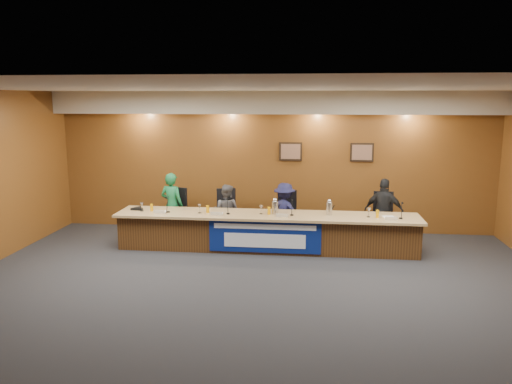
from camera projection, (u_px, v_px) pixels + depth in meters
floor at (252, 294)px, 7.88m from camera, size 10.00×10.00×0.00m
ceiling at (252, 87)px, 7.29m from camera, size 10.00×8.00×0.04m
wall_back at (273, 162)px, 11.49m from camera, size 10.00×0.04×3.20m
soffit at (273, 103)px, 11.00m from camera, size 10.00×0.50×0.50m
dais_body at (267, 233)px, 10.16m from camera, size 6.00×0.80×0.70m
dais_top at (266, 215)px, 10.04m from camera, size 6.10×0.95×0.05m
banner at (265, 237)px, 9.75m from camera, size 2.20×0.02×0.65m
banner_text_upper at (265, 227)px, 9.70m from camera, size 2.00×0.01×0.10m
banner_text_lower at (265, 241)px, 9.75m from camera, size 1.60×0.01×0.28m
wall_photo_left at (291, 151)px, 11.37m from camera, size 0.52×0.04×0.42m
wall_photo_right at (362, 152)px, 11.19m from camera, size 0.52×0.04×0.42m
panelist_a at (172, 205)px, 10.96m from camera, size 0.60×0.47×1.45m
panelist_b at (226, 212)px, 10.85m from camera, size 0.69×0.60×1.22m
panelist_c at (284, 212)px, 10.70m from camera, size 0.94×0.75×1.27m
panelist_d at (384, 212)px, 10.46m from camera, size 0.89×0.57×1.40m
office_chair_a at (174, 215)px, 11.11m from camera, size 0.61×0.61×0.08m
office_chair_b at (227, 217)px, 10.97m from camera, size 0.59×0.59×0.08m
office_chair_c at (285, 218)px, 10.83m from camera, size 0.56×0.56×0.08m
office_chair_d at (383, 221)px, 10.60m from camera, size 0.52×0.52×0.08m
nameplate_a at (159, 211)px, 10.06m from camera, size 0.24×0.08×0.10m
microphone_a at (168, 212)px, 10.18m from camera, size 0.07×0.07×0.02m
juice_glass_a at (152, 208)px, 10.28m from camera, size 0.06×0.06×0.15m
water_glass_a at (142, 207)px, 10.28m from camera, size 0.08×0.08×0.18m
nameplate_b at (216, 213)px, 9.90m from camera, size 0.24×0.08×0.10m
microphone_b at (228, 214)px, 10.03m from camera, size 0.07×0.07×0.02m
juice_glass_b at (208, 209)px, 10.13m from camera, size 0.06×0.06×0.15m
water_glass_b at (200, 209)px, 10.10m from camera, size 0.08×0.08×0.18m
nameplate_c at (282, 215)px, 9.75m from camera, size 0.24×0.08×0.10m
microphone_c at (292, 215)px, 9.92m from camera, size 0.07×0.07×0.02m
juice_glass_c at (269, 211)px, 9.99m from camera, size 0.06×0.06×0.15m
water_glass_c at (261, 210)px, 10.02m from camera, size 0.08×0.08×0.18m
nameplate_d at (391, 218)px, 9.50m from camera, size 0.24×0.08×0.10m
microphone_d at (401, 218)px, 9.64m from camera, size 0.07×0.07×0.02m
juice_glass_d at (377, 214)px, 9.71m from camera, size 0.06×0.06×0.15m
water_glass_d at (369, 213)px, 9.76m from camera, size 0.08×0.08×0.18m
carafe_mid at (275, 207)px, 10.04m from camera, size 0.13×0.13×0.26m
carafe_right at (329, 209)px, 9.93m from camera, size 0.12×0.12×0.26m
speakerphone at (138, 209)px, 10.42m from camera, size 0.32×0.32×0.05m
paper_stack at (389, 217)px, 9.74m from camera, size 0.26×0.33×0.01m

